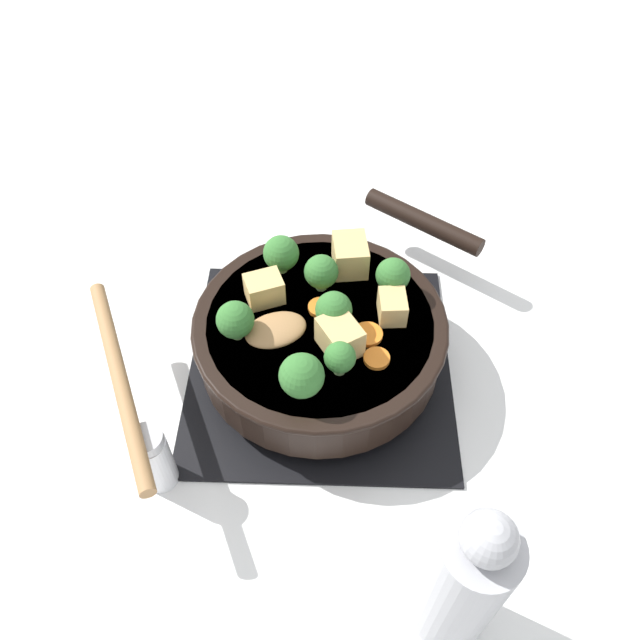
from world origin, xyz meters
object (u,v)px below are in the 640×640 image
Objects in this scene: pepper_mill at (464,583)px; salt_shaker at (154,459)px; wooden_spoon at (185,358)px; skillet_pan at (321,333)px.

pepper_mill reaches higher than salt_shaker.
pepper_mill is at bearing -39.68° from wooden_spoon.
wooden_spoon is at bearing 75.04° from salt_shaker.
salt_shaker is (-0.02, -0.09, -0.05)m from wooden_spoon.
wooden_spoon is 1.20× the size of pepper_mill.
skillet_pan is 0.31m from pepper_mill.
salt_shaker is at bearing 155.92° from pepper_mill.
skillet_pan is 1.50× the size of wooden_spoon.
salt_shaker reaches higher than skillet_pan.
wooden_spoon is at bearing 140.32° from pepper_mill.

